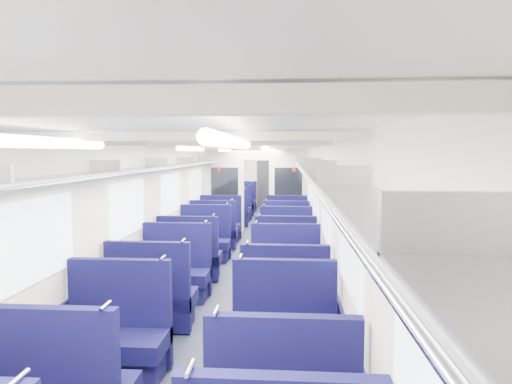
{
  "coord_description": "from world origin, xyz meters",
  "views": [
    {
      "loc": [
        0.86,
        -8.94,
        2.2
      ],
      "look_at": [
        0.01,
        2.87,
        1.15
      ],
      "focal_mm": 31.13,
      "sensor_mm": 36.0,
      "label": 1
    }
  ],
  "objects_px": {
    "seat_14": "(205,243)",
    "seat_23": "(287,210)",
    "seat_17": "(286,234)",
    "seat_25": "(287,206)",
    "end_door": "(266,183)",
    "seat_19": "(286,227)",
    "seat_12": "(190,259)",
    "bulkhead": "(256,188)",
    "seat_9": "(285,305)",
    "seat_16": "(214,233)",
    "seat_22": "(236,210)",
    "seat_13": "(286,259)",
    "seat_6": "(116,340)",
    "seat_21": "(287,215)",
    "seat_24": "(239,206)",
    "seat_11": "(285,277)",
    "seat_26": "(242,202)",
    "seat_8": "(152,301)",
    "seat_18": "(220,226)",
    "seat_27": "(287,202)",
    "seat_7": "(284,340)",
    "seat_15": "(286,246)",
    "seat_10": "(175,275)",
    "seat_20": "(231,214)"
  },
  "relations": [
    {
      "from": "seat_16",
      "to": "seat_18",
      "type": "xyz_separation_m",
      "value": [
        0.0,
        0.94,
        0.0
      ]
    },
    {
      "from": "seat_17",
      "to": "seat_12",
      "type": "bearing_deg",
      "value": -123.27
    },
    {
      "from": "seat_23",
      "to": "seat_24",
      "type": "height_order",
      "value": "same"
    },
    {
      "from": "seat_12",
      "to": "seat_23",
      "type": "relative_size",
      "value": 1.0
    },
    {
      "from": "seat_7",
      "to": "seat_6",
      "type": "bearing_deg",
      "value": -176.4
    },
    {
      "from": "seat_11",
      "to": "seat_26",
      "type": "distance_m",
      "value": 10.08
    },
    {
      "from": "seat_15",
      "to": "seat_19",
      "type": "bearing_deg",
      "value": 90.0
    },
    {
      "from": "seat_21",
      "to": "seat_24",
      "type": "relative_size",
      "value": 1.0
    },
    {
      "from": "seat_14",
      "to": "seat_18",
      "type": "bearing_deg",
      "value": 90.0
    },
    {
      "from": "seat_7",
      "to": "seat_10",
      "type": "xyz_separation_m",
      "value": [
        -1.66,
        2.23,
        0.0
      ]
    },
    {
      "from": "seat_6",
      "to": "seat_23",
      "type": "relative_size",
      "value": 1.0
    },
    {
      "from": "seat_10",
      "to": "seat_13",
      "type": "bearing_deg",
      "value": 34.52
    },
    {
      "from": "seat_14",
      "to": "seat_22",
      "type": "distance_m",
      "value": 5.39
    },
    {
      "from": "seat_19",
      "to": "seat_22",
      "type": "relative_size",
      "value": 1.0
    },
    {
      "from": "bulkhead",
      "to": "seat_16",
      "type": "height_order",
      "value": "bulkhead"
    },
    {
      "from": "seat_13",
      "to": "seat_8",
      "type": "bearing_deg",
      "value": -125.76
    },
    {
      "from": "seat_27",
      "to": "seat_8",
      "type": "bearing_deg",
      "value": -98.47
    },
    {
      "from": "bulkhead",
      "to": "seat_27",
      "type": "bearing_deg",
      "value": 79.1
    },
    {
      "from": "seat_24",
      "to": "seat_27",
      "type": "relative_size",
      "value": 1.0
    },
    {
      "from": "seat_8",
      "to": "seat_19",
      "type": "distance_m",
      "value": 5.93
    },
    {
      "from": "seat_21",
      "to": "seat_24",
      "type": "bearing_deg",
      "value": 126.86
    },
    {
      "from": "seat_9",
      "to": "seat_10",
      "type": "xyz_separation_m",
      "value": [
        -1.66,
        1.22,
        0.0
      ]
    },
    {
      "from": "seat_26",
      "to": "seat_16",
      "type": "bearing_deg",
      "value": -90.0
    },
    {
      "from": "seat_6",
      "to": "seat_16",
      "type": "distance_m",
      "value": 5.84
    },
    {
      "from": "seat_10",
      "to": "seat_14",
      "type": "height_order",
      "value": "same"
    },
    {
      "from": "seat_8",
      "to": "seat_11",
      "type": "xyz_separation_m",
      "value": [
        1.66,
        1.2,
        0.0
      ]
    },
    {
      "from": "seat_22",
      "to": "seat_26",
      "type": "bearing_deg",
      "value": 90.0
    },
    {
      "from": "seat_7",
      "to": "seat_8",
      "type": "relative_size",
      "value": 1.0
    },
    {
      "from": "seat_9",
      "to": "seat_15",
      "type": "bearing_deg",
      "value": 90.0
    },
    {
      "from": "seat_11",
      "to": "seat_14",
      "type": "height_order",
      "value": "same"
    },
    {
      "from": "bulkhead",
      "to": "seat_22",
      "type": "xyz_separation_m",
      "value": [
        -0.83,
        2.1,
        -0.87
      ]
    },
    {
      "from": "end_door",
      "to": "seat_19",
      "type": "distance_m",
      "value": 6.97
    },
    {
      "from": "seat_15",
      "to": "seat_25",
      "type": "relative_size",
      "value": 1.0
    },
    {
      "from": "seat_15",
      "to": "seat_7",
      "type": "bearing_deg",
      "value": -90.0
    },
    {
      "from": "seat_9",
      "to": "seat_13",
      "type": "xyz_separation_m",
      "value": [
        0.0,
        2.36,
        0.0
      ]
    },
    {
      "from": "seat_10",
      "to": "seat_23",
      "type": "distance_m",
      "value": 7.98
    },
    {
      "from": "seat_17",
      "to": "seat_18",
      "type": "relative_size",
      "value": 1.0
    },
    {
      "from": "seat_6",
      "to": "seat_23",
      "type": "xyz_separation_m",
      "value": [
        1.66,
        10.14,
        0.0
      ]
    },
    {
      "from": "seat_22",
      "to": "seat_25",
      "type": "xyz_separation_m",
      "value": [
        1.66,
        1.12,
        0.0
      ]
    },
    {
      "from": "end_door",
      "to": "seat_10",
      "type": "relative_size",
      "value": 1.71
    },
    {
      "from": "seat_20",
      "to": "seat_18",
      "type": "bearing_deg",
      "value": -90.0
    },
    {
      "from": "seat_16",
      "to": "seat_20",
      "type": "distance_m",
      "value": 3.15
    },
    {
      "from": "seat_15",
      "to": "seat_26",
      "type": "bearing_deg",
      "value": 102.05
    },
    {
      "from": "seat_24",
      "to": "seat_16",
      "type": "bearing_deg",
      "value": -90.0
    },
    {
      "from": "seat_17",
      "to": "seat_25",
      "type": "height_order",
      "value": "same"
    },
    {
      "from": "bulkhead",
      "to": "seat_9",
      "type": "height_order",
      "value": "bulkhead"
    },
    {
      "from": "seat_14",
      "to": "seat_23",
      "type": "height_order",
      "value": "same"
    },
    {
      "from": "seat_7",
      "to": "seat_15",
      "type": "distance_m",
      "value": 4.43
    },
    {
      "from": "seat_16",
      "to": "seat_19",
      "type": "height_order",
      "value": "same"
    },
    {
      "from": "seat_15",
      "to": "seat_20",
      "type": "distance_m",
      "value": 4.75
    }
  ]
}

